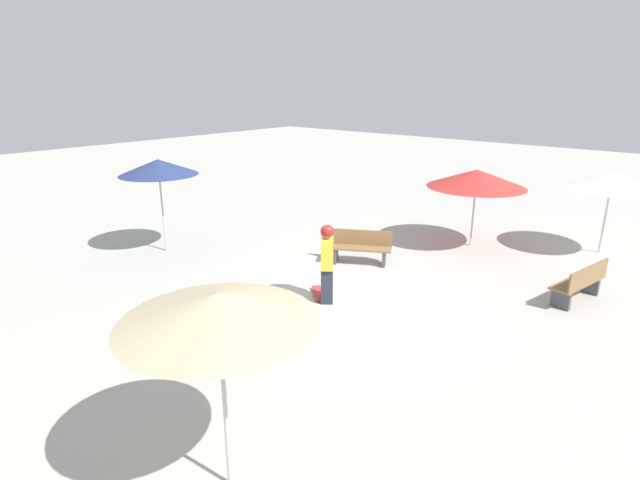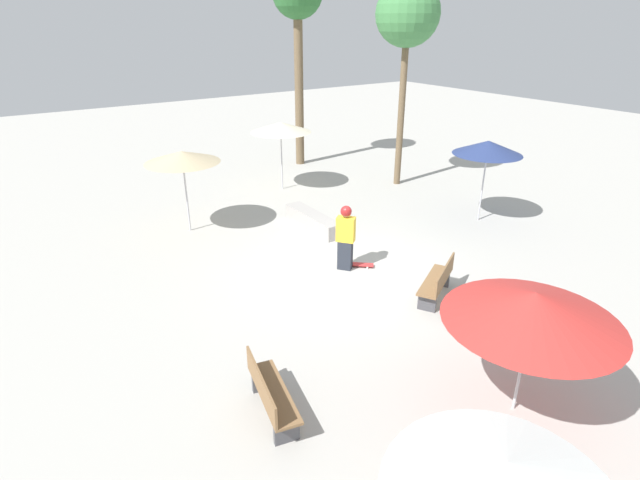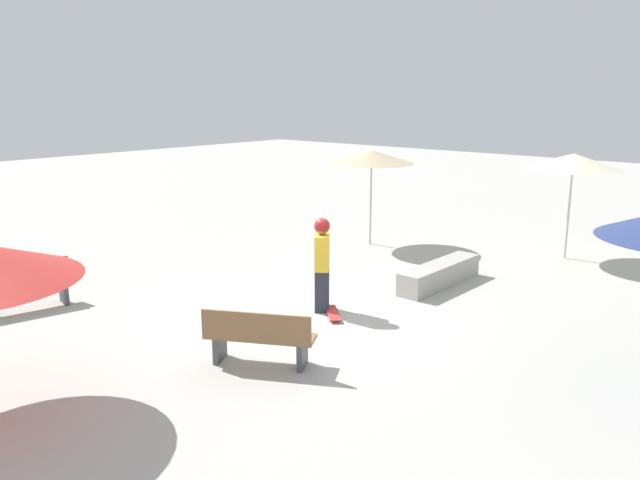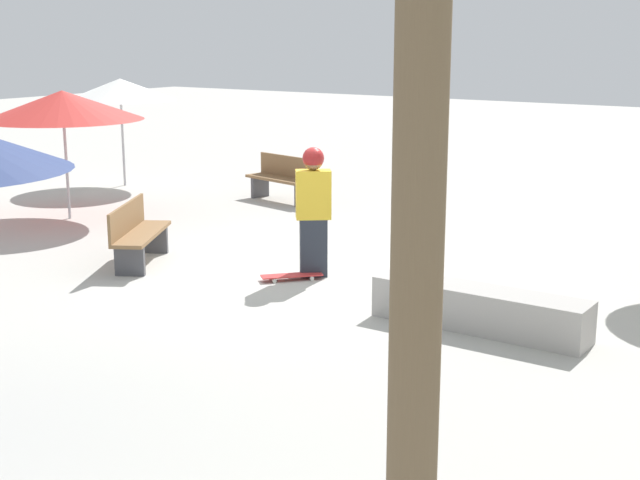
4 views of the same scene
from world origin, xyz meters
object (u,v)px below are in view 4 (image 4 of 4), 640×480
at_px(skateboard, 292,276).
at_px(bench_far, 137,234).
at_px(bench_near, 283,179).
at_px(skater_main, 313,207).
at_px(shade_umbrella_white, 120,90).
at_px(concrete_ledge, 479,309).
at_px(shade_umbrella_red, 63,105).

xyz_separation_m(skateboard, bench_far, (-0.50, 2.26, 0.37)).
height_order(skateboard, bench_near, bench_near).
xyz_separation_m(skater_main, shade_umbrella_white, (3.70, 7.29, 1.07)).
xyz_separation_m(concrete_ledge, shade_umbrella_white, (4.53, 10.01, 1.76)).
bearing_deg(skateboard, shade_umbrella_red, -58.75).
height_order(skater_main, concrete_ledge, skater_main).
distance_m(bench_far, shade_umbrella_red, 3.89).
height_order(skateboard, bench_far, bench_far).
relative_size(skateboard, bench_far, 0.45).
distance_m(shade_umbrella_red, shade_umbrella_white, 3.42).
bearing_deg(bench_far, concrete_ledge, 60.86).
bearing_deg(shade_umbrella_red, skater_main, -97.46).
bearing_deg(bench_near, bench_far, 114.81).
distance_m(concrete_ledge, bench_near, 7.91).
height_order(skater_main, shade_umbrella_white, shade_umbrella_white).
bearing_deg(skater_main, bench_far, -18.68).
xyz_separation_m(skateboard, shade_umbrella_white, (4.04, 7.18, 1.93)).
distance_m(concrete_ledge, shade_umbrella_red, 8.63).
distance_m(skateboard, shade_umbrella_red, 5.89).
relative_size(skater_main, concrete_ledge, 0.71).
bearing_deg(bench_far, skateboard, 73.20).
xyz_separation_m(shade_umbrella_red, shade_umbrella_white, (2.97, 1.71, 0.05)).
bearing_deg(bench_near, skater_main, 142.50).
xyz_separation_m(bench_near, shade_umbrella_white, (-0.40, 3.83, 1.57)).
distance_m(bench_near, bench_far, 5.06).
height_order(skater_main, bench_near, skater_main).
distance_m(skater_main, skateboard, 0.93).
distance_m(concrete_ledge, shade_umbrella_white, 11.13).
bearing_deg(shade_umbrella_white, skater_main, -116.90).
bearing_deg(bench_near, shade_umbrella_red, 70.11).
relative_size(shade_umbrella_red, shade_umbrella_white, 1.17).
xyz_separation_m(bench_near, shade_umbrella_red, (-3.37, 2.13, 1.52)).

